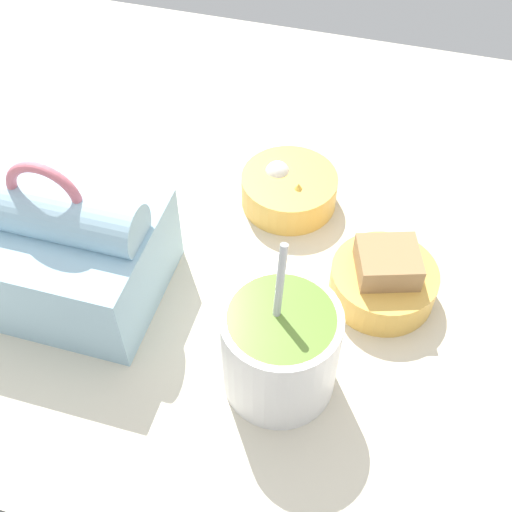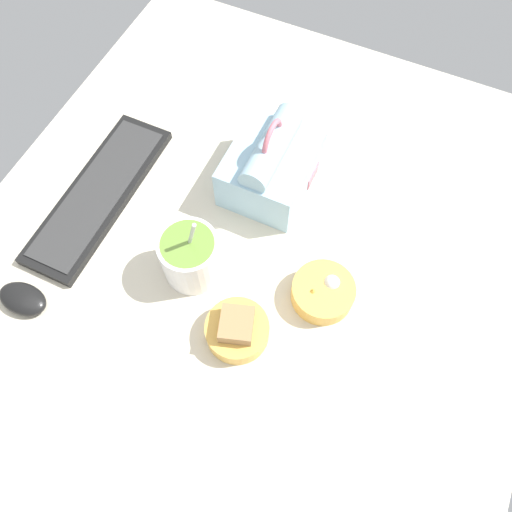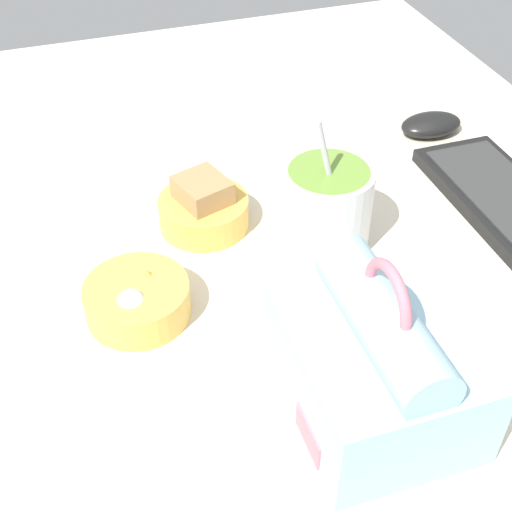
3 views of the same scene
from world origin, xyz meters
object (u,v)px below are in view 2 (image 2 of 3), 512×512
lunch_bag (271,165)px  bento_bowl_snacks (323,292)px  keyboard (99,194)px  bento_bowl_sandwich (237,330)px  computer_mouse (23,299)px  soup_cup (191,257)px

lunch_bag → bento_bowl_snacks: (-19.44, -19.10, -3.94)cm
keyboard → lunch_bag: size_ratio=2.03×
bento_bowl_snacks → keyboard: bearing=88.2°
lunch_bag → bento_bowl_sandwich: lunch_bag is taller
computer_mouse → keyboard: bearing=0.0°
lunch_bag → keyboard: bearing=120.4°
lunch_bag → computer_mouse: size_ratio=2.03×
soup_cup → computer_mouse: (-18.96, 25.34, -4.06)cm
soup_cup → computer_mouse: 31.90cm
bento_bowl_sandwich → computer_mouse: bearing=105.7°
soup_cup → bento_bowl_snacks: soup_cup is taller
bento_bowl_sandwich → computer_mouse: size_ratio=1.19×
keyboard → bento_bowl_snacks: bento_bowl_snacks is taller
lunch_bag → bento_bowl_snacks: 27.54cm
bento_bowl_sandwich → bento_bowl_snacks: 17.18cm
keyboard → bento_bowl_snacks: (-1.56, -49.64, 1.19)cm
keyboard → bento_bowl_sandwich: bento_bowl_sandwich is taller
bento_bowl_snacks → computer_mouse: bento_bowl_snacks is taller
keyboard → computer_mouse: 25.55cm
computer_mouse → soup_cup: bearing=-53.2°
soup_cup → computer_mouse: size_ratio=1.87×
lunch_bag → bento_bowl_sandwich: bearing=-166.2°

